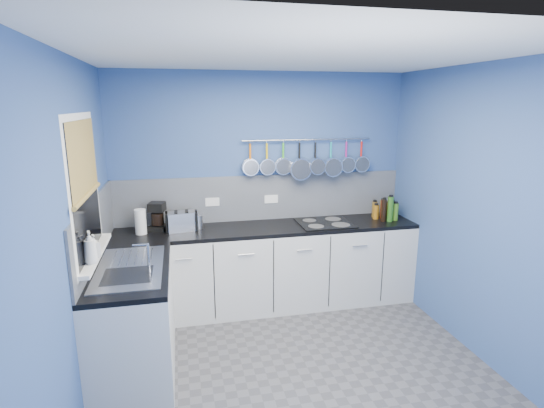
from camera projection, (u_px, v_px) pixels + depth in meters
name	position (u px, v px, depth m)	size (l,w,h in m)	color
floor	(297.00, 370.00, 3.56)	(3.20, 3.00, 0.02)	#47474C
ceiling	(302.00, 53.00, 2.97)	(3.20, 3.00, 0.02)	white
wall_back	(262.00, 188.00, 4.70)	(3.20, 0.02, 2.50)	#324F8A
wall_front	(396.00, 321.00, 1.83)	(3.20, 0.02, 2.50)	#324F8A
wall_left	(75.00, 240.00, 2.93)	(0.02, 3.00, 2.50)	#324F8A
wall_right	(482.00, 214.00, 3.60)	(0.02, 3.00, 2.50)	#324F8A
backsplash_back	(262.00, 198.00, 4.70)	(3.20, 0.02, 0.50)	slate
backsplash_left	(95.00, 229.00, 3.53)	(0.02, 1.80, 0.50)	slate
cabinet_run_back	(268.00, 268.00, 4.59)	(3.20, 0.60, 0.86)	silver
worktop_back	(267.00, 228.00, 4.49)	(3.20, 0.60, 0.04)	black
cabinet_run_left	(135.00, 322.00, 3.47)	(0.60, 1.20, 0.86)	silver
worktop_left	(130.00, 270.00, 3.36)	(0.60, 1.20, 0.04)	black
window_frame	(85.00, 189.00, 3.15)	(0.01, 1.00, 1.10)	white
window_glass	(85.00, 189.00, 3.15)	(0.01, 0.90, 1.00)	black
bamboo_blind	(83.00, 158.00, 3.10)	(0.01, 0.90, 0.55)	olive
window_sill	(95.00, 254.00, 3.28)	(0.10, 0.98, 0.03)	white
sink_unit	(130.00, 267.00, 3.36)	(0.50, 0.95, 0.01)	silver
mixer_tap	(149.00, 258.00, 3.19)	(0.12, 0.08, 0.26)	silver
socket_left	(212.00, 202.00, 4.58)	(0.15, 0.01, 0.09)	white
socket_right	(271.00, 199.00, 4.71)	(0.15, 0.01, 0.09)	white
pot_rail	(307.00, 140.00, 4.62)	(0.02, 0.02, 1.45)	silver
soap_bottle_a	(90.00, 247.00, 3.02)	(0.09, 0.09, 0.24)	white
soap_bottle_b	(94.00, 246.00, 3.15)	(0.08, 0.08, 0.17)	white
paper_towel	(141.00, 222.00, 4.20)	(0.11, 0.11, 0.25)	white
coffee_maker	(157.00, 217.00, 4.31)	(0.16, 0.18, 0.29)	black
toaster	(182.00, 221.00, 4.33)	(0.30, 0.17, 0.19)	silver
canister	(198.00, 222.00, 4.40)	(0.10, 0.10, 0.14)	silver
hob	(325.00, 223.00, 4.59)	(0.57, 0.50, 0.01)	black
pan_0	(250.00, 158.00, 4.52)	(0.18, 0.07, 0.37)	silver
pan_1	(267.00, 158.00, 4.56)	(0.18, 0.08, 0.37)	silver
pan_2	(283.00, 158.00, 4.60)	(0.18, 0.06, 0.37)	silver
pan_3	(299.00, 160.00, 4.65)	(0.24, 0.11, 0.43)	silver
pan_4	(315.00, 157.00, 4.68)	(0.19, 0.13, 0.38)	silver
pan_5	(331.00, 158.00, 4.72)	(0.21, 0.13, 0.40)	silver
pan_6	(346.00, 156.00, 4.75)	(0.18, 0.10, 0.37)	silver
pan_7	(361.00, 156.00, 4.79)	(0.18, 0.07, 0.37)	silver
condiment_0	(389.00, 209.00, 4.90)	(0.07, 0.07, 0.15)	brown
condiment_1	(382.00, 208.00, 4.88)	(0.06, 0.06, 0.18)	olive
condiment_2	(374.00, 209.00, 4.84)	(0.06, 0.06, 0.18)	brown
condiment_3	(392.00, 210.00, 4.79)	(0.06, 0.06, 0.19)	black
condiment_4	(383.00, 210.00, 4.77)	(0.07, 0.07, 0.21)	#4C190C
condiment_5	(376.00, 212.00, 4.76)	(0.06, 0.06, 0.16)	#8C5914
condiment_6	(395.00, 212.00, 4.71)	(0.07, 0.07, 0.19)	#3F721E
condiment_7	(390.00, 209.00, 4.65)	(0.06, 0.06, 0.28)	#265919
condiment_8	(384.00, 210.00, 4.65)	(0.05, 0.05, 0.25)	black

